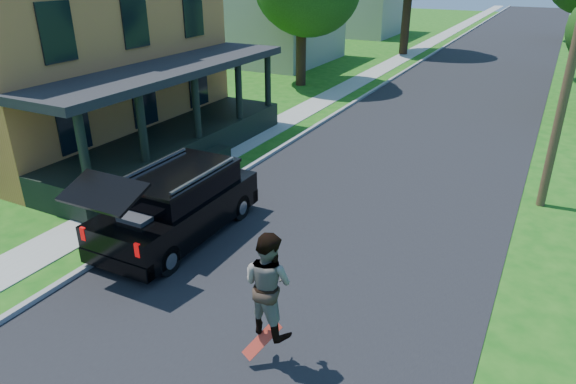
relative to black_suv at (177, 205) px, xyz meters
The scene contains 9 objects.
ground 3.71m from the black_suv, 27.67° to the right, with size 140.00×140.00×0.00m, color #165911.
street 18.62m from the black_suv, 80.09° to the left, with size 8.00×120.00×0.02m, color black.
curb 18.36m from the black_suv, 92.66° to the left, with size 0.15×120.00×0.12m, color gray.
sidewalk 18.50m from the black_suv, 97.46° to the left, with size 1.30×120.00×0.03m, color gray.
front_walk 7.69m from the black_suv, 145.55° to the left, with size 6.50×1.20×0.03m, color gray.
black_suv is the anchor object (origin of this frame).
skateboarder 4.90m from the black_suv, 33.61° to the right, with size 0.98×0.83×1.80m.
skateboard 4.90m from the black_suv, 35.28° to the right, with size 0.54×0.51×0.61m.
utility_pole_near 10.27m from the black_suv, 38.10° to the left, with size 1.39×0.46×7.68m.
Camera 1 is at (4.27, -6.85, 6.16)m, focal length 32.00 mm.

